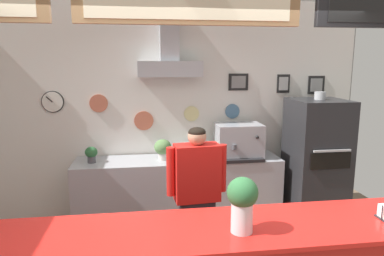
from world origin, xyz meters
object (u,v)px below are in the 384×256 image
Objects in this scene: potted_thyme at (91,154)px; basil_vase at (242,203)px; shop_worker at (197,200)px; potted_rosemary at (213,149)px; espresso_machine at (239,141)px; pizza_oven at (316,163)px; potted_basil at (163,148)px; potted_sage at (190,151)px.

potted_thyme is 0.56× the size of basil_vase.
shop_worker is 7.36× the size of potted_rosemary.
basil_vase is at bearing -104.90° from espresso_machine.
pizza_oven reaches higher than potted_basil.
potted_rosemary is (0.40, 1.22, 0.20)m from shop_worker.
potted_basil is at bearing -83.37° from shop_worker.
potted_rosemary is 1.07× the size of potted_sage.
potted_sage is at bearing 90.43° from basil_vase.
basil_vase is (-0.63, -2.38, 0.15)m from espresso_machine.
espresso_machine is 1.00m from potted_basil.
shop_worker reaches higher than potted_rosemary.
potted_sage is (-0.65, 0.00, -0.11)m from espresso_machine.
shop_worker is at bearing -121.74° from espresso_machine.
potted_basil is at bearing 177.27° from potted_sage.
potted_thyme is at bearing 175.68° from pizza_oven.
potted_thyme is (-0.90, -0.01, -0.04)m from potted_basil.
shop_worker reaches higher than potted_sage.
potted_sage is (1.24, -0.00, -0.01)m from potted_thyme.
basil_vase is at bearing -126.80° from pizza_oven.
potted_basil is (-1.00, 0.02, -0.07)m from espresso_machine.
pizza_oven is at bearing -9.98° from potted_rosemary.
potted_sage is 2.40m from basil_vase.
potted_basil is 1.28× the size of potted_rosemary.
potted_sage is (0.09, 1.20, 0.19)m from shop_worker.
pizza_oven is 2.97× the size of espresso_machine.
basil_vase is at bearing 89.90° from shop_worker.
basil_vase is (0.02, -2.38, 0.26)m from potted_sage.
shop_worker is (-1.73, -0.99, -0.02)m from pizza_oven.
basil_vase is at bearing -62.09° from potted_thyme.
potted_rosemary is at bearing 176.54° from espresso_machine.
shop_worker reaches higher than basil_vase.
potted_thyme reaches higher than potted_sage.
espresso_machine is at bearing -3.46° from potted_rosemary.
shop_worker reaches higher than potted_thyme.
pizza_oven is at bearing -155.66° from shop_worker.
espresso_machine is 2.86× the size of potted_rosemary.
espresso_machine is (-0.99, 0.21, 0.28)m from pizza_oven.
potted_sage is (-0.31, -0.02, -0.01)m from potted_rosemary.
shop_worker is at bearing -78.02° from potted_basil.
potted_rosemary is 2.43m from basil_vase.
potted_thyme is 1.04× the size of potted_sage.
pizza_oven is 2.90m from potted_thyme.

